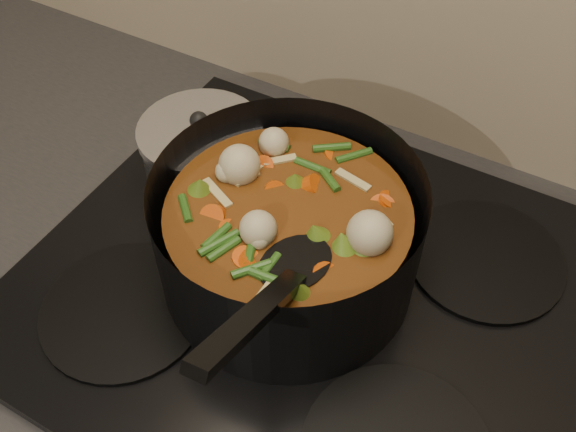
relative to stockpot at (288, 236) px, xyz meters
The scene contains 3 objects.
stovetop 0.08m from the stockpot, ahead, with size 0.62×0.54×0.03m.
stockpot is the anchor object (origin of this frame).
saucepan 0.17m from the stockpot, 156.54° to the left, with size 0.15×0.15×0.12m.
Camera 1 is at (0.18, 1.55, 1.52)m, focal length 40.00 mm.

